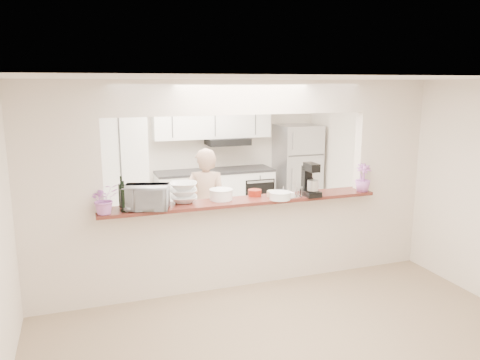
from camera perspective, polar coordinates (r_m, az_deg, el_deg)
name	(u,v)px	position (r m, az deg, el deg)	size (l,w,h in m)	color
floor	(242,283)	(6.01, 0.19, -12.41)	(6.00, 6.00, 0.00)	tan
tile_overlay	(208,243)	(7.38, -3.87, -7.70)	(5.00, 2.90, 0.01)	beige
partition	(242,167)	(5.57, 0.20, 1.64)	(5.00, 0.15, 2.50)	silver
bar_counter	(242,239)	(5.79, 0.21, -7.23)	(3.40, 0.38, 1.09)	silver
kitchen_cabinets	(179,170)	(8.20, -7.41, 1.21)	(3.15, 0.62, 2.25)	white
refrigerator	(297,170)	(8.88, 6.98, 1.21)	(0.75, 0.70, 1.70)	#B0B1B6
flower_left	(104,199)	(5.17, -16.21, -2.23)	(0.29, 0.25, 0.33)	#D06EB9
wine_bottle_a	(122,195)	(5.40, -14.22, -1.79)	(0.07, 0.07, 0.36)	black
wine_bottle_b	(124,200)	(5.18, -13.99, -2.38)	(0.07, 0.07, 0.34)	black
toaster_oven	(146,197)	(5.26, -11.33, -2.08)	(0.48, 0.33, 0.27)	#B6B6BB
serving_bowls	(184,193)	(5.48, -6.89, -1.54)	(0.32, 0.32, 0.23)	white
plate_stack_a	(221,194)	(5.59, -2.32, -1.77)	(0.28, 0.28, 0.13)	white
plate_stack_b	(280,196)	(5.62, 4.89, -1.91)	(0.26, 0.26, 0.09)	white
red_bowl	(255,193)	(5.78, 1.80, -1.56)	(0.17, 0.17, 0.08)	maroon
tan_bowl	(273,194)	(5.76, 4.05, -1.68)	(0.15, 0.15, 0.07)	beige
utensil_caddy	(293,191)	(5.72, 6.43, -1.29)	(0.23, 0.16, 0.20)	silver
stand_mixer	(310,181)	(5.82, 8.56, -0.13)	(0.18, 0.29, 0.41)	black
flower_right	(363,178)	(6.19, 14.77, 0.27)	(0.20, 0.20, 0.36)	#A866BD
person	(206,206)	(6.45, -4.17, -3.21)	(0.58, 0.38, 1.60)	tan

